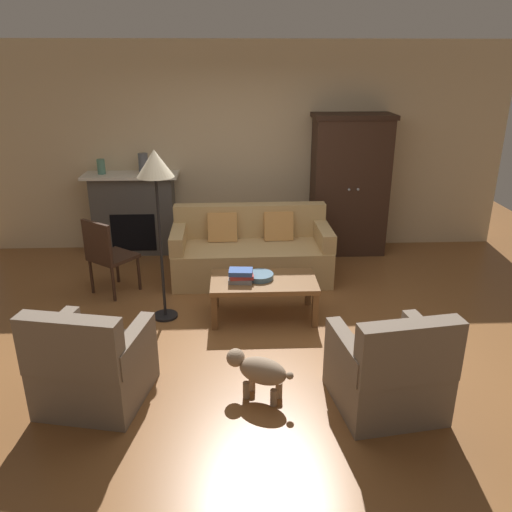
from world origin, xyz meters
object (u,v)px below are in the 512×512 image
mantel_vase_jade (101,167)px  armchair_near_left (92,367)px  dog (259,370)px  fruit_bowl (260,276)px  mantel_vase_slate (143,164)px  fireplace (134,213)px  book_stack (241,276)px  side_chair_wooden (107,253)px  armoire (349,185)px  coffee_table (264,284)px  couch (251,253)px  armchair_near_right (389,372)px  floor_lamp (156,174)px

mantel_vase_jade → armchair_near_left: size_ratio=0.22×
dog → fruit_bowl: bearing=86.9°
mantel_vase_jade → mantel_vase_slate: mantel_vase_slate is taller
fireplace → book_stack: bearing=-55.1°
mantel_vase_jade → side_chair_wooden: mantel_vase_jade is taller
armoire → armchair_near_left: bearing=-129.0°
armoire → mantel_vase_jade: (-3.33, 0.06, 0.27)m
coffee_table → side_chair_wooden: 1.86m
couch → armchair_near_right: size_ratio=2.20×
armoire → armchair_near_left: armoire is taller
coffee_table → fruit_bowl: size_ratio=3.79×
book_stack → side_chair_wooden: (-1.51, 0.67, 0.03)m
couch → fruit_bowl: (0.05, -1.03, 0.13)m
coffee_table → mantel_vase_slate: (-1.49, 2.00, 0.89)m
coffee_table → armchair_near_left: 1.99m
book_stack → floor_lamp: 1.32m
fruit_bowl → mantel_vase_jade: (-2.01, 1.97, 0.77)m
fireplace → dog: fireplace is taller
couch → mantel_vase_slate: (-1.40, 0.94, 0.94)m
couch → book_stack: size_ratio=7.37×
couch → coffee_table: (0.09, -1.07, 0.05)m
armchair_near_left → floor_lamp: floor_lamp is taller
armchair_near_right → floor_lamp: size_ratio=0.50×
mantel_vase_slate → armchair_near_left: (0.07, -3.39, -0.94)m
fireplace → mantel_vase_jade: 0.75m
mantel_vase_jade → floor_lamp: bearing=-62.9°
fireplace → mantel_vase_jade: mantel_vase_jade is taller
armchair_near_right → side_chair_wooden: size_ratio=0.98×
coffee_table → side_chair_wooden: (-1.75, 0.63, 0.15)m
coffee_table → armchair_near_right: (0.88, -1.57, -0.05)m
fireplace → armchair_near_left: (0.25, -3.41, -0.25)m
fireplace → armchair_near_left: 3.43m
book_stack → armchair_near_right: (1.11, -1.53, -0.17)m
couch → fruit_bowl: size_ratio=6.67×
fireplace → mantel_vase_jade: bearing=-177.3°
side_chair_wooden → dog: bearing=-51.1°
couch → mantel_vase_slate: mantel_vase_slate is taller
couch → fruit_bowl: bearing=-87.1°
fireplace → floor_lamp: (0.63, -1.99, 0.96)m
couch → mantel_vase_jade: (-1.96, 0.94, 0.90)m
mantel_vase_jade → armchair_near_right: 4.70m
book_stack → armchair_near_left: armchair_near_left is taller
mantel_vase_slate → fruit_bowl: bearing=-53.5°
armchair_near_right → fireplace: bearing=125.4°
fruit_bowl → dog: 1.44m
book_stack → dog: (0.12, -1.35, -0.24)m
mantel_vase_jade → dog: (1.94, -3.39, -0.97)m
side_chair_wooden → dog: size_ratio=1.72×
mantel_vase_slate → side_chair_wooden: mantel_vase_slate is taller
armoire → floor_lamp: size_ratio=1.07×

